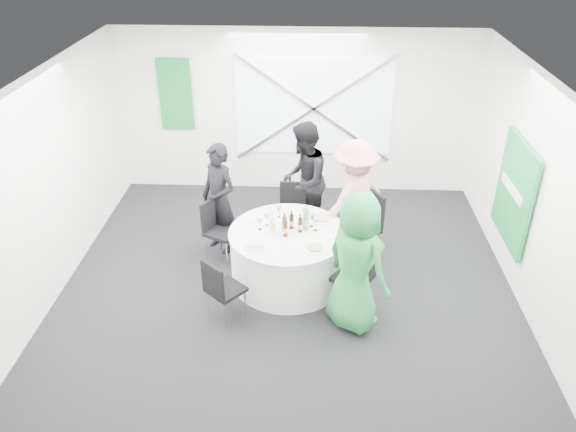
{
  "coord_description": "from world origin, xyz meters",
  "views": [
    {
      "loc": [
        0.29,
        -6.03,
        4.57
      ],
      "look_at": [
        0.0,
        0.2,
        1.0
      ],
      "focal_mm": 35.0,
      "sensor_mm": 36.0,
      "label": 1
    }
  ],
  "objects_px": {
    "green_water_bottle": "(306,221)",
    "chair_front_left": "(221,287)",
    "person_man_back": "(304,180)",
    "person_woman_green": "(356,262)",
    "chair_front_right": "(359,274)",
    "chair_back": "(293,208)",
    "person_woman_pink": "(354,199)",
    "chair_back_right": "(366,220)",
    "person_man_back_left": "(219,199)",
    "clear_water_bottle": "(272,224)",
    "banquet_table": "(288,256)",
    "chair_back_left": "(217,225)"
  },
  "relations": [
    {
      "from": "chair_back_right",
      "to": "person_woman_pink",
      "type": "xyz_separation_m",
      "value": [
        -0.18,
        0.09,
        0.28
      ]
    },
    {
      "from": "chair_back_right",
      "to": "banquet_table",
      "type": "bearing_deg",
      "value": -90.0
    },
    {
      "from": "green_water_bottle",
      "to": "chair_front_left",
      "type": "bearing_deg",
      "value": -136.12
    },
    {
      "from": "chair_back",
      "to": "clear_water_bottle",
      "type": "height_order",
      "value": "clear_water_bottle"
    },
    {
      "from": "person_woman_pink",
      "to": "chair_back_right",
      "type": "bearing_deg",
      "value": 115.53
    },
    {
      "from": "chair_back",
      "to": "person_woman_pink",
      "type": "xyz_separation_m",
      "value": [
        0.87,
        -0.33,
        0.35
      ]
    },
    {
      "from": "chair_back_left",
      "to": "person_man_back_left",
      "type": "xyz_separation_m",
      "value": [
        0.01,
        0.24,
        0.29
      ]
    },
    {
      "from": "banquet_table",
      "to": "clear_water_bottle",
      "type": "xyz_separation_m",
      "value": [
        -0.2,
        -0.02,
        0.5
      ]
    },
    {
      "from": "clear_water_bottle",
      "to": "green_water_bottle",
      "type": "bearing_deg",
      "value": 12.6
    },
    {
      "from": "person_woman_pink",
      "to": "green_water_bottle",
      "type": "relative_size",
      "value": 5.38
    },
    {
      "from": "chair_back_right",
      "to": "chair_front_right",
      "type": "bearing_deg",
      "value": -38.7
    },
    {
      "from": "chair_back_right",
      "to": "clear_water_bottle",
      "type": "bearing_deg",
      "value": -93.63
    },
    {
      "from": "person_man_back_left",
      "to": "person_man_back",
      "type": "height_order",
      "value": "person_man_back"
    },
    {
      "from": "chair_front_right",
      "to": "green_water_bottle",
      "type": "height_order",
      "value": "green_water_bottle"
    },
    {
      "from": "chair_back",
      "to": "green_water_bottle",
      "type": "distance_m",
      "value": 1.06
    },
    {
      "from": "person_man_back_left",
      "to": "banquet_table",
      "type": "bearing_deg",
      "value": 0.0
    },
    {
      "from": "chair_front_left",
      "to": "person_woman_pink",
      "type": "distance_m",
      "value": 2.33
    },
    {
      "from": "chair_back",
      "to": "chair_front_right",
      "type": "relative_size",
      "value": 0.96
    },
    {
      "from": "chair_back",
      "to": "chair_front_left",
      "type": "xyz_separation_m",
      "value": [
        -0.79,
        -1.94,
        -0.03
      ]
    },
    {
      "from": "chair_back_right",
      "to": "person_woman_pink",
      "type": "relative_size",
      "value": 0.57
    },
    {
      "from": "chair_front_right",
      "to": "person_woman_pink",
      "type": "xyz_separation_m",
      "value": [
        -0.01,
        1.32,
        0.32
      ]
    },
    {
      "from": "chair_back",
      "to": "person_woman_pink",
      "type": "distance_m",
      "value": 0.99
    },
    {
      "from": "chair_back_right",
      "to": "green_water_bottle",
      "type": "bearing_deg",
      "value": -87.3
    },
    {
      "from": "person_man_back",
      "to": "chair_front_right",
      "type": "bearing_deg",
      "value": 28.95
    },
    {
      "from": "person_man_back_left",
      "to": "clear_water_bottle",
      "type": "relative_size",
      "value": 5.4
    },
    {
      "from": "banquet_table",
      "to": "clear_water_bottle",
      "type": "distance_m",
      "value": 0.54
    },
    {
      "from": "green_water_bottle",
      "to": "person_man_back_left",
      "type": "bearing_deg",
      "value": 151.6
    },
    {
      "from": "clear_water_bottle",
      "to": "person_woman_pink",
      "type": "bearing_deg",
      "value": 34.05
    },
    {
      "from": "person_woman_green",
      "to": "chair_front_left",
      "type": "bearing_deg",
      "value": 46.72
    },
    {
      "from": "clear_water_bottle",
      "to": "banquet_table",
      "type": "bearing_deg",
      "value": 4.45
    },
    {
      "from": "chair_back_right",
      "to": "person_woman_green",
      "type": "height_order",
      "value": "person_woman_green"
    },
    {
      "from": "person_man_back_left",
      "to": "chair_front_left",
      "type": "bearing_deg",
      "value": -44.76
    },
    {
      "from": "person_woman_green",
      "to": "green_water_bottle",
      "type": "xyz_separation_m",
      "value": [
        -0.6,
        0.93,
        0.0
      ]
    },
    {
      "from": "banquet_table",
      "to": "person_man_back",
      "type": "bearing_deg",
      "value": 82.22
    },
    {
      "from": "chair_back_right",
      "to": "person_man_back_left",
      "type": "distance_m",
      "value": 2.1
    },
    {
      "from": "banquet_table",
      "to": "chair_front_right",
      "type": "bearing_deg",
      "value": -33.61
    },
    {
      "from": "banquet_table",
      "to": "person_woman_green",
      "type": "height_order",
      "value": "person_woman_green"
    },
    {
      "from": "chair_back",
      "to": "clear_water_bottle",
      "type": "distance_m",
      "value": 1.15
    },
    {
      "from": "banquet_table",
      "to": "chair_front_left",
      "type": "height_order",
      "value": "chair_front_left"
    },
    {
      "from": "chair_front_right",
      "to": "person_man_back",
      "type": "height_order",
      "value": "person_man_back"
    },
    {
      "from": "person_man_back",
      "to": "person_woman_pink",
      "type": "xyz_separation_m",
      "value": [
        0.72,
        -0.55,
        -0.01
      ]
    },
    {
      "from": "person_man_back",
      "to": "person_woman_green",
      "type": "bearing_deg",
      "value": 24.94
    },
    {
      "from": "person_man_back",
      "to": "green_water_bottle",
      "type": "relative_size",
      "value": 5.45
    },
    {
      "from": "chair_back",
      "to": "chair_front_right",
      "type": "distance_m",
      "value": 1.87
    },
    {
      "from": "green_water_bottle",
      "to": "person_man_back",
      "type": "bearing_deg",
      "value": 92.71
    },
    {
      "from": "person_man_back",
      "to": "green_water_bottle",
      "type": "bearing_deg",
      "value": 10.48
    },
    {
      "from": "chair_front_left",
      "to": "banquet_table",
      "type": "bearing_deg",
      "value": -90.0
    },
    {
      "from": "chair_back_left",
      "to": "person_woman_pink",
      "type": "bearing_deg",
      "value": -57.11
    },
    {
      "from": "chair_back",
      "to": "person_man_back",
      "type": "relative_size",
      "value": 0.51
    },
    {
      "from": "banquet_table",
      "to": "chair_front_left",
      "type": "xyz_separation_m",
      "value": [
        -0.77,
        -0.88,
        0.13
      ]
    }
  ]
}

